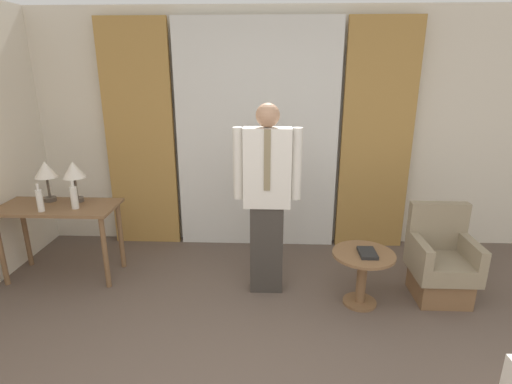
{
  "coord_description": "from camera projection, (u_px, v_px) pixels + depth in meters",
  "views": [
    {
      "loc": [
        0.18,
        -1.45,
        2.08
      ],
      "look_at": [
        0.04,
        1.83,
        1.04
      ],
      "focal_mm": 28.0,
      "sensor_mm": 36.0,
      "label": 1
    }
  ],
  "objects": [
    {
      "name": "wall_back",
      "position": [
        257.0,
        131.0,
        4.63
      ],
      "size": [
        10.0,
        0.06,
        2.7
      ],
      "color": "silver",
      "rests_on": "ground_plane"
    },
    {
      "name": "curtain_sheer_center",
      "position": [
        257.0,
        138.0,
        4.52
      ],
      "size": [
        1.82,
        0.06,
        2.58
      ],
      "color": "white",
      "rests_on": "ground_plane"
    },
    {
      "name": "curtain_drape_left",
      "position": [
        140.0,
        138.0,
        4.58
      ],
      "size": [
        0.78,
        0.06,
        2.58
      ],
      "color": "#B28442",
      "rests_on": "ground_plane"
    },
    {
      "name": "curtain_drape_right",
      "position": [
        377.0,
        139.0,
        4.47
      ],
      "size": [
        0.78,
        0.06,
        2.58
      ],
      "color": "#B28442",
      "rests_on": "ground_plane"
    },
    {
      "name": "desk",
      "position": [
        59.0,
        218.0,
        3.96
      ],
      "size": [
        1.15,
        0.53,
        0.77
      ],
      "color": "brown",
      "rests_on": "ground_plane"
    },
    {
      "name": "table_lamp_left",
      "position": [
        46.0,
        172.0,
        3.96
      ],
      "size": [
        0.22,
        0.22,
        0.41
      ],
      "color": "#4C4238",
      "rests_on": "desk"
    },
    {
      "name": "table_lamp_right",
      "position": [
        74.0,
        172.0,
        3.95
      ],
      "size": [
        0.22,
        0.22,
        0.41
      ],
      "color": "#4C4238",
      "rests_on": "desk"
    },
    {
      "name": "bottle_near_edge",
      "position": [
        40.0,
        200.0,
        3.73
      ],
      "size": [
        0.06,
        0.06,
        0.27
      ],
      "color": "silver",
      "rests_on": "desk"
    },
    {
      "name": "bottle_by_lamp",
      "position": [
        74.0,
        197.0,
        3.81
      ],
      "size": [
        0.07,
        0.07,
        0.27
      ],
      "color": "silver",
      "rests_on": "desk"
    },
    {
      "name": "person",
      "position": [
        267.0,
        193.0,
        3.6
      ],
      "size": [
        0.61,
        0.21,
        1.78
      ],
      "color": "#38332D",
      "rests_on": "ground_plane"
    },
    {
      "name": "armchair",
      "position": [
        440.0,
        264.0,
        3.69
      ],
      "size": [
        0.54,
        0.53,
        0.86
      ],
      "color": "brown",
      "rests_on": "ground_plane"
    },
    {
      "name": "side_table",
      "position": [
        362.0,
        269.0,
        3.56
      ],
      "size": [
        0.55,
        0.55,
        0.51
      ],
      "color": "brown",
      "rests_on": "ground_plane"
    },
    {
      "name": "book",
      "position": [
        367.0,
        253.0,
        3.47
      ],
      "size": [
        0.15,
        0.22,
        0.03
      ],
      "color": "black",
      "rests_on": "side_table"
    }
  ]
}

